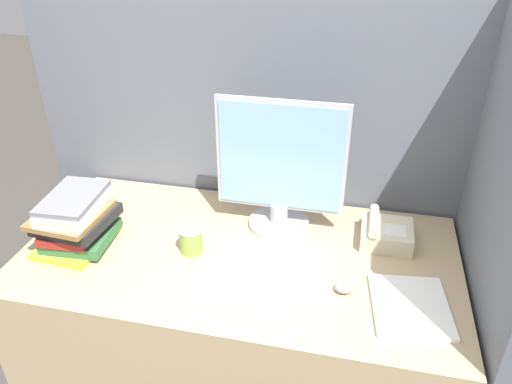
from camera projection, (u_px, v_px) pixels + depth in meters
The scene contains 10 objects.
cubicle_panel_rear at pixel (264, 175), 2.10m from camera, with size 1.94×0.04×1.65m.
cubicle_panel_right at pixel (483, 260), 1.61m from camera, with size 0.04×0.86×1.65m.
desk at pixel (241, 328), 1.97m from camera, with size 1.54×0.80×0.74m.
monitor at pixel (280, 172), 1.81m from camera, with size 0.47×0.23×0.51m.
keyboard at pixel (261, 280), 1.63m from camera, with size 0.41×0.15×0.02m.
mouse at pixel (343, 288), 1.59m from camera, with size 0.06×0.05×0.03m.
coffee_cup at pixel (191, 239), 1.76m from camera, with size 0.08×0.08×0.10m.
book_stack at pixel (76, 221), 1.77m from camera, with size 0.26×0.29×0.20m.
desk_telephone at pixel (385, 233), 1.81m from camera, with size 0.18×0.18×0.10m.
paper_pile at pixel (410, 306), 1.53m from camera, with size 0.26×0.30×0.02m.
Camera 1 is at (0.37, -0.98, 1.83)m, focal length 35.00 mm.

